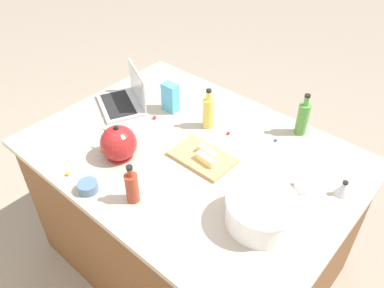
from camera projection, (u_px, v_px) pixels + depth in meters
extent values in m
plane|color=gray|center=(192.00, 256.00, 2.53)|extent=(12.00, 12.00, 0.00)
cube|color=brown|center=(192.00, 212.00, 2.26)|extent=(1.56, 1.12, 0.87)
cube|color=tan|center=(192.00, 154.00, 1.97)|extent=(1.62, 1.18, 0.03)
cube|color=#B7B7BC|center=(120.00, 105.00, 2.27)|extent=(0.38, 0.34, 0.02)
cube|color=black|center=(118.00, 104.00, 2.26)|extent=(0.31, 0.26, 0.00)
cube|color=#B7B7BC|center=(137.00, 85.00, 2.24)|extent=(0.27, 0.14, 0.20)
cube|color=silver|center=(136.00, 85.00, 2.23)|extent=(0.24, 0.12, 0.18)
cylinder|color=white|center=(261.00, 212.00, 1.58)|extent=(0.29, 0.29, 0.12)
cylinder|color=black|center=(261.00, 211.00, 1.57)|extent=(0.24, 0.24, 0.11)
torus|color=white|center=(263.00, 201.00, 1.54)|extent=(0.30, 0.30, 0.02)
cylinder|color=maroon|center=(132.00, 188.00, 1.67)|extent=(0.06, 0.06, 0.14)
cylinder|color=maroon|center=(130.00, 172.00, 1.61)|extent=(0.02, 0.02, 0.04)
cylinder|color=black|center=(129.00, 168.00, 1.59)|extent=(0.03, 0.03, 0.01)
cylinder|color=#DBC64C|center=(208.00, 113.00, 2.08)|extent=(0.06, 0.06, 0.17)
cylinder|color=#DBC64C|center=(209.00, 96.00, 2.01)|extent=(0.03, 0.03, 0.05)
cylinder|color=black|center=(209.00, 91.00, 1.99)|extent=(0.03, 0.03, 0.01)
cylinder|color=#4C8C38|center=(302.00, 119.00, 2.03)|extent=(0.06, 0.06, 0.18)
cylinder|color=#4C8C38|center=(306.00, 101.00, 1.96)|extent=(0.03, 0.03, 0.05)
cylinder|color=black|center=(308.00, 96.00, 1.94)|extent=(0.03, 0.03, 0.01)
cylinder|color=maroon|center=(120.00, 155.00, 1.93)|extent=(0.13, 0.13, 0.01)
sphere|color=maroon|center=(118.00, 143.00, 1.89)|extent=(0.18, 0.18, 0.18)
cone|color=maroon|center=(107.00, 133.00, 1.92)|extent=(0.08, 0.03, 0.07)
sphere|color=black|center=(116.00, 128.00, 1.83)|extent=(0.02, 0.02, 0.02)
cube|color=tan|center=(202.00, 157.00, 1.92)|extent=(0.31, 0.19, 0.02)
cube|color=#F4E58C|center=(207.00, 152.00, 1.90)|extent=(0.11, 0.05, 0.04)
cube|color=#F4E58C|center=(206.00, 159.00, 1.86)|extent=(0.11, 0.04, 0.04)
cylinder|color=white|center=(303.00, 186.00, 1.75)|extent=(0.08, 0.08, 0.04)
cylinder|color=slate|center=(88.00, 187.00, 1.74)|extent=(0.09, 0.09, 0.05)
cone|color=#B2B2B7|center=(343.00, 189.00, 1.71)|extent=(0.07, 0.07, 0.07)
cylinder|color=black|center=(346.00, 183.00, 1.69)|extent=(0.02, 0.02, 0.01)
cube|color=#4CA5CC|center=(170.00, 97.00, 2.20)|extent=(0.09, 0.06, 0.17)
sphere|color=yellow|center=(101.00, 150.00, 1.96)|extent=(0.02, 0.02, 0.02)
sphere|color=yellow|center=(68.00, 174.00, 1.82)|extent=(0.02, 0.02, 0.02)
sphere|color=red|center=(228.00, 133.00, 2.07)|extent=(0.02, 0.02, 0.02)
sphere|color=blue|center=(276.00, 140.00, 2.02)|extent=(0.02, 0.02, 0.02)
sphere|color=red|center=(155.00, 117.00, 2.18)|extent=(0.02, 0.02, 0.02)
sphere|color=green|center=(110.00, 130.00, 2.08)|extent=(0.02, 0.02, 0.02)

